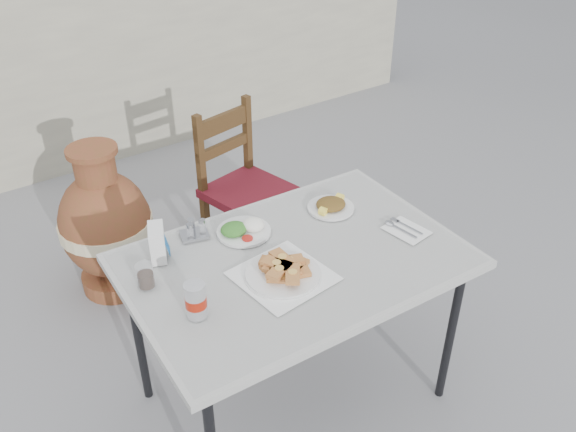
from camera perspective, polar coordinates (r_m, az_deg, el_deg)
ground at (r=2.64m, az=-3.37°, el=-17.24°), size 80.00×80.00×0.00m
cafe_table at (r=2.21m, az=0.66°, el=-4.90°), size 1.23×0.86×0.72m
pide_plate at (r=2.07m, az=-0.48°, el=-5.07°), size 0.32×0.32×0.06m
salad_rice_plate at (r=2.29m, az=-4.22°, el=-1.22°), size 0.21×0.21×0.05m
salad_chopped_plate at (r=2.44m, az=4.03°, el=0.99°), size 0.19×0.19×0.04m
soda_can at (r=1.92m, az=-8.63°, el=-7.78°), size 0.07×0.07×0.12m
cola_glass at (r=2.08m, az=-13.18°, el=-5.57°), size 0.06×0.06×0.09m
napkin_holder at (r=2.19m, az=-12.12°, el=-2.46°), size 0.09×0.12×0.13m
condiment_caddy at (r=2.29m, az=-8.75°, el=-1.38°), size 0.12×0.11×0.07m
cutlery_napkin at (r=2.36m, az=10.77°, el=-1.18°), size 0.14×0.18×0.01m
chair at (r=3.14m, az=-4.22°, el=2.71°), size 0.45×0.45×0.86m
terracotta_urn at (r=3.10m, az=-16.64°, el=-0.86°), size 0.45×0.45×0.79m
back_wall at (r=4.29m, az=-22.19°, el=11.25°), size 6.00×0.25×1.20m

